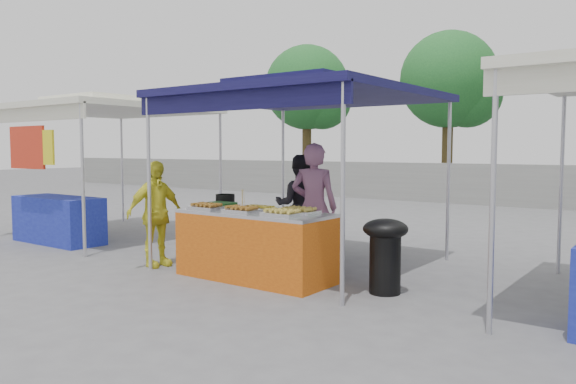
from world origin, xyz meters
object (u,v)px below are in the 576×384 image
Objects in this scene: customer_person at (155,214)px; wok_burner at (385,249)px; cooking_pot at (225,200)px; helper_man at (299,205)px; vendor_woman at (314,207)px; vendor_table at (255,245)px.

wok_burner is at bearing -71.57° from customer_person.
cooking_pot is 1.33m from helper_man.
wok_burner is at bearing 116.46° from helper_man.
wok_burner is at bearing -0.95° from cooking_pot.
customer_person is at bearing 27.05° from helper_man.
helper_man reaches higher than customer_person.
wok_burner is at bearing 141.67° from vendor_woman.
wok_burner is (1.63, 0.32, 0.08)m from vendor_table.
helper_man is at bearing 141.40° from wok_burner.
cooking_pot is (-0.83, 0.36, 0.50)m from vendor_table.
customer_person is at bearing -143.03° from cooking_pot.
vendor_woman is 2.20m from customer_person.
vendor_table is at bearing 51.47° from vendor_woman.
customer_person is at bearing -177.10° from wok_burner.
vendor_woman is 1.14m from helper_man.
helper_man is (0.36, 1.27, -0.16)m from cooking_pot.
vendor_woman reaches higher than customer_person.
helper_man is at bearing -61.94° from vendor_woman.
cooking_pot is at bearing 156.26° from vendor_table.
helper_man reaches higher than cooking_pot.
helper_man is at bearing 74.30° from cooking_pot.
cooking_pot is 0.99m from customer_person.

